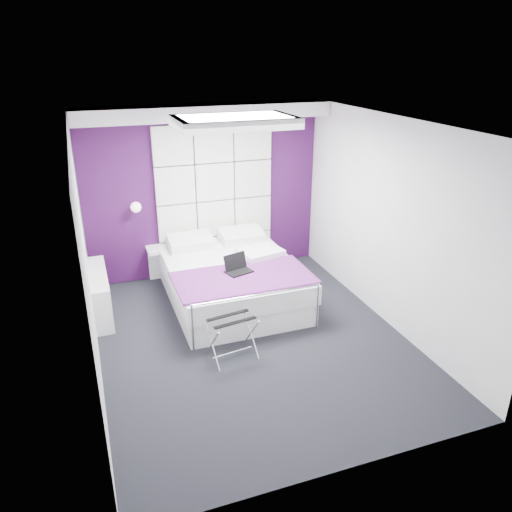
{
  "coord_description": "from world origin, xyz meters",
  "views": [
    {
      "loc": [
        -1.73,
        -4.97,
        3.33
      ],
      "look_at": [
        0.17,
        0.35,
        0.95
      ],
      "focal_mm": 35.0,
      "sensor_mm": 36.0,
      "label": 1
    }
  ],
  "objects_px": {
    "bed": "(231,280)",
    "luggage_rack": "(232,338)",
    "wall_lamp": "(136,206)",
    "laptop": "(238,267)",
    "nightstand": "(162,249)",
    "radiator": "(100,293)"
  },
  "relations": [
    {
      "from": "bed",
      "to": "laptop",
      "type": "bearing_deg",
      "value": -91.62
    },
    {
      "from": "radiator",
      "to": "nightstand",
      "type": "distance_m",
      "value": 1.22
    },
    {
      "from": "radiator",
      "to": "nightstand",
      "type": "bearing_deg",
      "value": 36.92
    },
    {
      "from": "nightstand",
      "to": "luggage_rack",
      "type": "relative_size",
      "value": 0.85
    },
    {
      "from": "nightstand",
      "to": "laptop",
      "type": "height_order",
      "value": "laptop"
    },
    {
      "from": "bed",
      "to": "luggage_rack",
      "type": "relative_size",
      "value": 4.14
    },
    {
      "from": "wall_lamp",
      "to": "radiator",
      "type": "xyz_separation_m",
      "value": [
        -0.64,
        -0.76,
        -0.92
      ]
    },
    {
      "from": "laptop",
      "to": "wall_lamp",
      "type": "bearing_deg",
      "value": 113.02
    },
    {
      "from": "wall_lamp",
      "to": "bed",
      "type": "bearing_deg",
      "value": -41.38
    },
    {
      "from": "laptop",
      "to": "nightstand",
      "type": "bearing_deg",
      "value": 104.68
    },
    {
      "from": "bed",
      "to": "radiator",
      "type": "bearing_deg",
      "value": 172.76
    },
    {
      "from": "radiator",
      "to": "bed",
      "type": "relative_size",
      "value": 0.56
    },
    {
      "from": "wall_lamp",
      "to": "nightstand",
      "type": "bearing_deg",
      "value": -7.17
    },
    {
      "from": "radiator",
      "to": "laptop",
      "type": "height_order",
      "value": "laptop"
    },
    {
      "from": "bed",
      "to": "luggage_rack",
      "type": "bearing_deg",
      "value": -106.89
    },
    {
      "from": "bed",
      "to": "luggage_rack",
      "type": "height_order",
      "value": "bed"
    },
    {
      "from": "radiator",
      "to": "laptop",
      "type": "bearing_deg",
      "value": -17.88
    },
    {
      "from": "wall_lamp",
      "to": "bed",
      "type": "distance_m",
      "value": 1.74
    },
    {
      "from": "bed",
      "to": "luggage_rack",
      "type": "distance_m",
      "value": 1.4
    },
    {
      "from": "radiator",
      "to": "nightstand",
      "type": "xyz_separation_m",
      "value": [
        0.96,
        0.72,
        0.24
      ]
    },
    {
      "from": "wall_lamp",
      "to": "nightstand",
      "type": "relative_size",
      "value": 0.34
    },
    {
      "from": "wall_lamp",
      "to": "laptop",
      "type": "xyz_separation_m",
      "value": [
        1.11,
        -1.32,
        -0.56
      ]
    }
  ]
}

